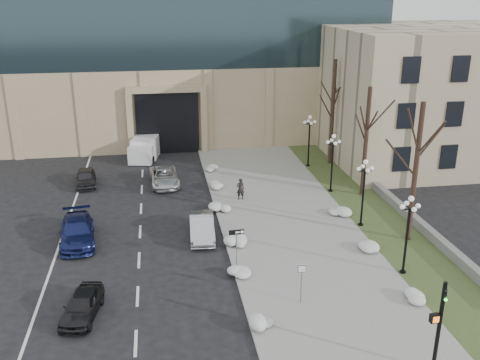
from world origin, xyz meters
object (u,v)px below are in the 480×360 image
object	(u,v)px
pedestrian	(240,189)
traffic_signal	(438,329)
one_way_sign	(239,237)
lamppost_b	(364,184)
box_truck	(146,147)
car_c	(77,231)
lamppost_c	(333,155)
car_d	(164,177)
keep_sign	(302,275)
lamppost_a	(408,225)
car_b	(202,227)
car_e	(86,178)
car_a	(82,305)
lamppost_d	(309,134)

from	to	relation	value
pedestrian	traffic_signal	world-z (taller)	traffic_signal
one_way_sign	lamppost_b	distance (m)	10.11
box_truck	traffic_signal	bearing A→B (deg)	-58.09
car_c	lamppost_c	size ratio (longest dim) A/B	1.09
pedestrian	lamppost_c	world-z (taller)	lamppost_c
car_d	traffic_signal	xyz separation A→B (m)	(10.55, -24.81, 1.48)
keep_sign	lamppost_b	distance (m)	10.87
car_c	lamppost_a	size ratio (longest dim) A/B	1.09
traffic_signal	lamppost_b	size ratio (longest dim) A/B	0.91
one_way_sign	lamppost_c	world-z (taller)	lamppost_c
box_truck	one_way_sign	bearing A→B (deg)	-64.93
car_b	traffic_signal	bearing A→B (deg)	-57.05
keep_sign	car_e	bearing A→B (deg)	130.03
one_way_sign	keep_sign	bearing A→B (deg)	-61.85
car_a	one_way_sign	xyz separation A→B (m)	(8.37, 3.54, 1.39)
lamppost_d	lamppost_c	bearing A→B (deg)	-90.00
car_c	car_d	world-z (taller)	car_c
car_d	car_b	bearing A→B (deg)	-81.67
car_d	keep_sign	size ratio (longest dim) A/B	2.07
car_e	lamppost_b	distance (m)	22.45
traffic_signal	lamppost_d	world-z (taller)	lamppost_d
one_way_sign	lamppost_c	size ratio (longest dim) A/B	0.52
pedestrian	box_truck	bearing A→B (deg)	-65.07
car_e	box_truck	bearing A→B (deg)	51.45
car_d	lamppost_b	xyz separation A→B (m)	(12.95, -10.38, 2.41)
traffic_signal	lamppost_c	xyz separation A→B (m)	(2.40, 20.93, 0.93)
car_d	lamppost_c	world-z (taller)	lamppost_c
lamppost_b	lamppost_c	xyz separation A→B (m)	(0.00, 6.50, 0.00)
box_truck	lamppost_c	xyz separation A→B (m)	(14.43, -12.08, 2.11)
box_truck	traffic_signal	size ratio (longest dim) A/B	1.52
pedestrian	keep_sign	world-z (taller)	keep_sign
car_c	traffic_signal	xyz separation A→B (m)	(16.28, -15.00, 1.40)
car_c	pedestrian	size ratio (longest dim) A/B	3.11
lamppost_d	car_e	bearing A→B (deg)	-174.67
car_d	lamppost_b	distance (m)	16.77
lamppost_d	car_b	bearing A→B (deg)	-129.80
one_way_sign	lamppost_c	distance (m)	14.20
traffic_signal	car_a	bearing A→B (deg)	152.51
car_e	keep_sign	distance (m)	23.56
car_a	car_e	size ratio (longest dim) A/B	0.98
car_e	lamppost_b	bearing A→B (deg)	-35.22
box_truck	lamppost_a	world-z (taller)	lamppost_a
box_truck	lamppost_d	size ratio (longest dim) A/B	1.38
pedestrian	car_e	bearing A→B (deg)	-28.18
car_e	lamppost_d	distance (m)	19.53
traffic_signal	car_c	bearing A→B (deg)	133.26
box_truck	keep_sign	xyz separation A→B (m)	(7.90, -27.15, 0.73)
keep_sign	car_c	bearing A→B (deg)	150.20
car_e	keep_sign	world-z (taller)	keep_sign
car_b	lamppost_d	distance (m)	17.03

